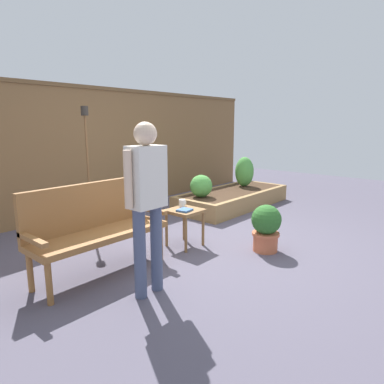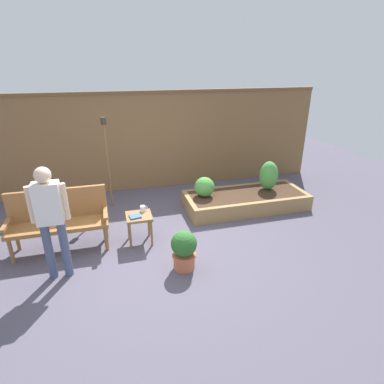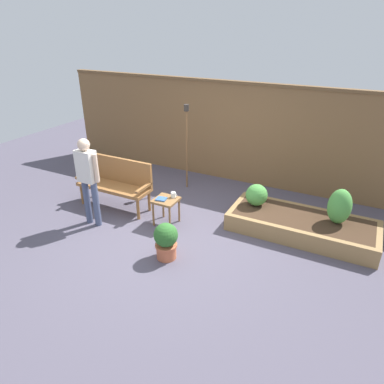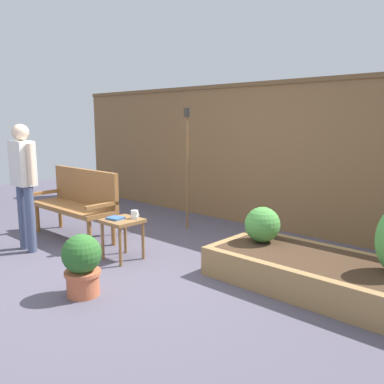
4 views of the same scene
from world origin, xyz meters
name	(u,v)px [view 1 (image 1 of 4)]	position (x,y,z in m)	size (l,w,h in m)	color
ground_plane	(212,244)	(0.00, 0.00, 0.00)	(14.00, 14.00, 0.00)	#514C5B
fence_back	(94,150)	(0.00, 2.60, 1.09)	(8.40, 0.14, 2.16)	brown
garden_bench	(95,222)	(-1.48, 0.39, 0.54)	(1.44, 0.48, 0.94)	#936033
side_table	(185,216)	(-0.29, 0.22, 0.40)	(0.40, 0.40, 0.48)	olive
cup_on_table	(182,203)	(-0.21, 0.34, 0.53)	(0.12, 0.08, 0.10)	white
book_on_table	(185,210)	(-0.35, 0.17, 0.49)	(0.17, 0.15, 0.02)	#38609E
potted_boxwood	(266,226)	(0.23, -0.65, 0.31)	(0.36, 0.36, 0.58)	#C66642
raised_planter_bed	(233,198)	(1.90, 0.97, 0.15)	(2.40, 1.00, 0.30)	#997547
shrub_near_bench	(201,186)	(1.06, 1.06, 0.49)	(0.38, 0.38, 0.38)	brown
shrub_far_corner	(244,172)	(2.41, 1.06, 0.59)	(0.37, 0.37, 0.59)	brown
tiki_torch	(87,147)	(-0.68, 1.74, 1.21)	(0.10, 0.10, 1.78)	brown
person_by_bench	(147,195)	(-1.43, -0.37, 0.93)	(0.47, 0.20, 1.56)	#475170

